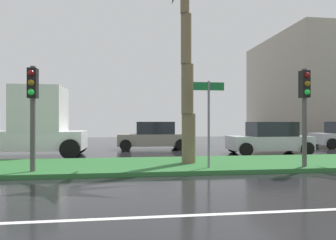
{
  "coord_description": "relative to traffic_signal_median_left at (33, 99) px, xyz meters",
  "views": [
    {
      "loc": [
        -1.79,
        -3.53,
        1.76
      ],
      "look_at": [
        0.4,
        12.82,
        1.82
      ],
      "focal_mm": 32.32,
      "sensor_mm": 36.0,
      "label": 1
    }
  ],
  "objects": [
    {
      "name": "street_name_sign",
      "position": [
        5.81,
        0.03,
        -0.4
      ],
      "size": [
        1.1,
        0.08,
        3.0
      ],
      "color": "slate",
      "rests_on": "median_strip"
    },
    {
      "name": "car_in_traffic_leading",
      "position": [
        4.6,
        8.63,
        -1.65
      ],
      "size": [
        4.3,
        2.02,
        1.72
      ],
      "rotation": [
        0.0,
        0.0,
        3.14
      ],
      "color": "gray",
      "rests_on": "ground_plane"
    },
    {
      "name": "traffic_signal_median_right",
      "position": [
        9.27,
        -0.17,
        0.07
      ],
      "size": [
        0.28,
        0.43,
        3.48
      ],
      "color": "#4C4C47",
      "rests_on": "median_strip"
    },
    {
      "name": "traffic_signal_median_left",
      "position": [
        0.0,
        0.0,
        0.0
      ],
      "size": [
        0.28,
        0.43,
        3.38
      ],
      "color": "#4C4C47",
      "rests_on": "median_strip"
    },
    {
      "name": "car_in_traffic_second",
      "position": [
        10.59,
        5.19,
        -1.65
      ],
      "size": [
        4.3,
        2.02,
        1.72
      ],
      "rotation": [
        0.0,
        0.0,
        3.14
      ],
      "color": "silver",
      "rests_on": "ground_plane"
    },
    {
      "name": "box_truck_lead",
      "position": [
        -2.25,
        5.51,
        -0.93
      ],
      "size": [
        6.4,
        2.64,
        3.46
      ],
      "rotation": [
        0.0,
        0.0,
        3.14
      ],
      "color": "white",
      "rests_on": "ground_plane"
    },
    {
      "name": "near_lane_divider_stripe",
      "position": [
        4.81,
        -4.63,
        -2.47
      ],
      "size": [
        81.0,
        0.14,
        0.01
      ],
      "primitive_type": "cube",
      "color": "white",
      "rests_on": "ground_plane"
    },
    {
      "name": "median_strip",
      "position": [
        4.81,
        1.37,
        -2.4
      ],
      "size": [
        85.5,
        4.0,
        0.15
      ],
      "primitive_type": "cube",
      "color": "#2D6B33",
      "rests_on": "ground_plane"
    },
    {
      "name": "ground_plane",
      "position": [
        4.81,
        2.37,
        -2.53
      ],
      "size": [
        90.0,
        42.0,
        0.1
      ],
      "primitive_type": "cube",
      "color": "black"
    }
  ]
}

